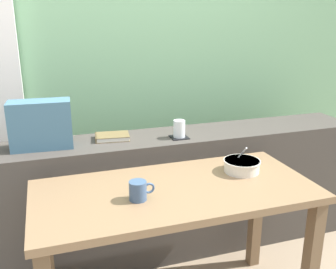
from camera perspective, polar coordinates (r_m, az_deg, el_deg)
outdoor_backdrop at (r=2.73m, az=-7.58°, el=15.89°), size 4.80×0.08×2.80m
dark_console_ledge at (r=2.38m, az=-3.74°, el=-9.47°), size 2.80×0.36×0.78m
breakfast_table at (r=1.81m, az=1.11°, el=-11.19°), size 1.29×0.60×0.71m
coaster_square at (r=2.23m, az=1.68°, el=-0.41°), size 0.10×0.10×0.00m
juice_glass at (r=2.22m, az=1.69°, el=0.75°), size 0.07×0.07×0.10m
closed_book at (r=2.23m, az=-8.39°, el=-0.34°), size 0.21×0.16×0.03m
throw_pillow at (r=2.14m, az=-18.50°, el=1.40°), size 0.33×0.16×0.26m
soup_bowl at (r=1.96m, az=10.97°, el=-4.63°), size 0.19×0.19×0.14m
ceramic_mug at (r=1.65m, az=-4.45°, el=-8.36°), size 0.11×0.08×0.08m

